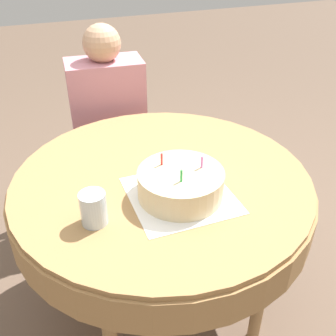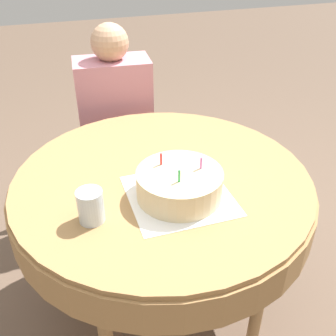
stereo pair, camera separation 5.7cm
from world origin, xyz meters
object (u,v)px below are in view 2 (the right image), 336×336
at_px(drinking_glass, 91,206).
at_px(birthday_cake, 179,184).
at_px(person, 115,111).
at_px(chair, 116,136).

bearing_deg(drinking_glass, birthday_cake, 6.41).
distance_m(person, drinking_glass, 0.96).
distance_m(chair, birthday_cake, 1.02).
bearing_deg(chair, person, -90.00).
height_order(person, birthday_cake, person).
bearing_deg(person, chair, 90.00).
bearing_deg(person, drinking_glass, -100.83).
xyz_separation_m(chair, birthday_cake, (0.04, -0.97, 0.31)).
xyz_separation_m(birthday_cake, drinking_glass, (-0.30, -0.03, 0.01)).
xyz_separation_m(chair, drinking_glass, (-0.27, -1.01, 0.32)).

